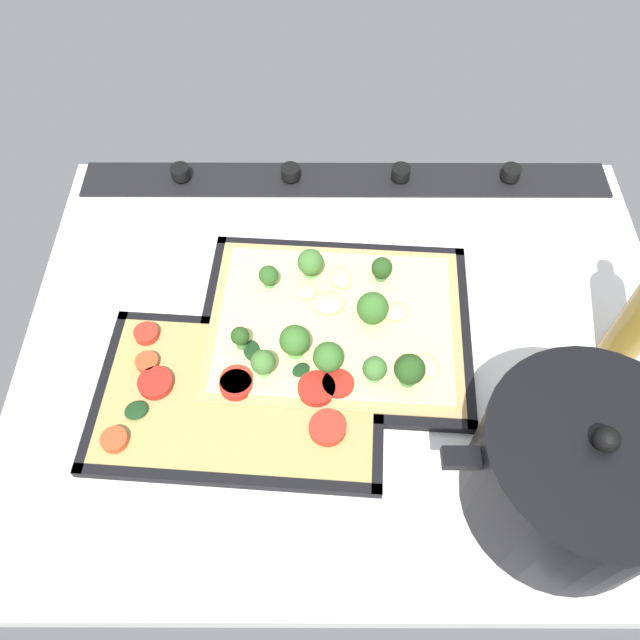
# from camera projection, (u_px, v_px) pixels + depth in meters

# --- Properties ---
(ground_plane) EXTENTS (0.82, 0.64, 0.03)m
(ground_plane) POSITION_uv_depth(u_px,v_px,m) (349.00, 348.00, 0.81)
(ground_plane) COLOR white
(stove_control_panel) EXTENTS (0.78, 0.07, 0.03)m
(stove_control_panel) POSITION_uv_depth(u_px,v_px,m) (345.00, 178.00, 0.95)
(stove_control_panel) COLOR black
(stove_control_panel) RESTS_ON ground_plane
(baking_tray_front) EXTENTS (0.35, 0.29, 0.01)m
(baking_tray_front) POSITION_uv_depth(u_px,v_px,m) (335.00, 327.00, 0.80)
(baking_tray_front) COLOR black
(baking_tray_front) RESTS_ON ground_plane
(broccoli_pizza) EXTENTS (0.33, 0.26, 0.06)m
(broccoli_pizza) POSITION_uv_depth(u_px,v_px,m) (336.00, 324.00, 0.78)
(broccoli_pizza) COLOR tan
(broccoli_pizza) RESTS_ON baking_tray_front
(baking_tray_back) EXTENTS (0.35, 0.24, 0.01)m
(baking_tray_back) POSITION_uv_depth(u_px,v_px,m) (240.00, 398.00, 0.74)
(baking_tray_back) COLOR black
(baking_tray_back) RESTS_ON ground_plane
(veggie_pizza_back) EXTENTS (0.33, 0.21, 0.02)m
(veggie_pizza_back) POSITION_uv_depth(u_px,v_px,m) (240.00, 395.00, 0.74)
(veggie_pizza_back) COLOR #A29251
(veggie_pizza_back) RESTS_ON baking_tray_back
(cooking_pot) EXTENTS (0.28, 0.21, 0.16)m
(cooking_pot) POSITION_uv_depth(u_px,v_px,m) (576.00, 473.00, 0.63)
(cooking_pot) COLOR black
(cooking_pot) RESTS_ON ground_plane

